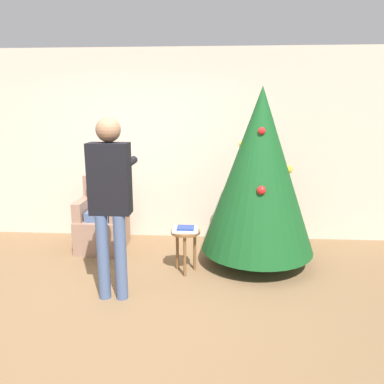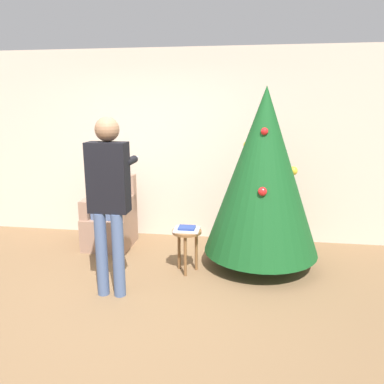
% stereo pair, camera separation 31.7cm
% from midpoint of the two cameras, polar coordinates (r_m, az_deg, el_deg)
% --- Properties ---
extents(ground_plane, '(14.00, 14.00, 0.00)m').
position_cam_midpoint_polar(ground_plane, '(3.80, -12.99, -17.76)').
color(ground_plane, brown).
extents(wall_back, '(8.00, 0.06, 2.70)m').
position_cam_midpoint_polar(wall_back, '(5.47, -7.06, 6.95)').
color(wall_back, beige).
rests_on(wall_back, ground_plane).
extents(christmas_tree, '(1.37, 1.37, 2.15)m').
position_cam_midpoint_polar(christmas_tree, '(4.49, 8.27, 3.19)').
color(christmas_tree, brown).
rests_on(christmas_tree, ground_plane).
extents(armchair, '(0.61, 0.65, 0.98)m').
position_cam_midpoint_polar(armchair, '(5.33, -15.05, -4.53)').
color(armchair, '#93705B').
rests_on(armchair, ground_plane).
extents(person_seated, '(0.36, 0.46, 1.26)m').
position_cam_midpoint_polar(person_seated, '(5.21, -15.36, -1.05)').
color(person_seated, '#475B84').
rests_on(person_seated, ground_plane).
extents(person_standing, '(0.42, 0.57, 1.82)m').
position_cam_midpoint_polar(person_standing, '(3.77, -14.72, -0.07)').
color(person_standing, '#475B84').
rests_on(person_standing, ground_plane).
extents(side_stool, '(0.34, 0.34, 0.51)m').
position_cam_midpoint_polar(side_stool, '(4.39, -3.07, -7.18)').
color(side_stool, brown).
rests_on(side_stool, ground_plane).
extents(laptop, '(0.29, 0.24, 0.02)m').
position_cam_midpoint_polar(laptop, '(4.35, -3.09, -5.78)').
color(laptop, silver).
rests_on(laptop, side_stool).
extents(book, '(0.19, 0.16, 0.02)m').
position_cam_midpoint_polar(book, '(4.35, -3.09, -5.51)').
color(book, navy).
rests_on(book, laptop).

